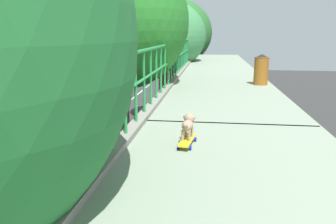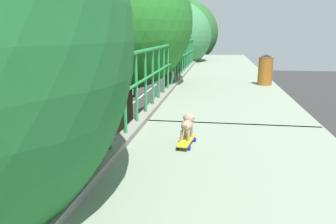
# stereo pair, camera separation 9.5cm
# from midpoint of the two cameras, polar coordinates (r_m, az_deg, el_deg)

# --- Properties ---
(overpass_deck) EXTENTS (2.94, 39.48, 0.54)m
(overpass_deck) POSITION_cam_midpoint_polar(r_m,az_deg,el_deg) (3.67, 11.74, -14.23)
(overpass_deck) COLOR gray
(overpass_deck) RESTS_ON bridge_pier
(green_railing) EXTENTS (0.20, 37.50, 1.17)m
(green_railing) POSITION_cam_midpoint_polar(r_m,az_deg,el_deg) (3.63, -10.80, -4.68)
(green_railing) COLOR gray
(green_railing) RESTS_ON overpass_deck
(car_grey_fifth) EXTENTS (1.87, 4.09, 1.38)m
(car_grey_fifth) POSITION_cam_midpoint_polar(r_m,az_deg,el_deg) (14.76, -17.50, -11.20)
(car_grey_fifth) COLOR slate
(car_grey_fifth) RESTS_ON ground
(car_silver_sixth) EXTENTS (1.82, 3.96, 1.39)m
(car_silver_sixth) POSITION_cam_midpoint_polar(r_m,az_deg,el_deg) (19.13, -23.30, -6.04)
(car_silver_sixth) COLOR #B3B8B9
(car_silver_sixth) RESTS_ON ground
(car_blue_seventh) EXTENTS (1.92, 4.00, 1.36)m
(car_blue_seventh) POSITION_cam_midpoint_polar(r_m,az_deg,el_deg) (20.49, -9.53, -3.78)
(car_blue_seventh) COLOR navy
(car_blue_seventh) RESTS_ON ground
(city_bus) EXTENTS (2.71, 11.27, 3.55)m
(city_bus) POSITION_cam_midpoint_polar(r_m,az_deg,el_deg) (32.24, -9.75, 4.94)
(city_bus) COLOR white
(city_bus) RESTS_ON ground
(roadside_tree_mid) EXTENTS (3.92, 3.92, 8.88)m
(roadside_tree_mid) POSITION_cam_midpoint_polar(r_m,az_deg,el_deg) (9.48, -7.71, 14.66)
(roadside_tree_mid) COLOR #47402B
(roadside_tree_mid) RESTS_ON ground
(roadside_tree_far) EXTENTS (4.50, 4.50, 8.43)m
(roadside_tree_far) POSITION_cam_midpoint_polar(r_m,az_deg,el_deg) (17.62, 0.20, 12.92)
(roadside_tree_far) COLOR brown
(roadside_tree_far) RESTS_ON ground
(roadside_tree_farthest) EXTENTS (5.65, 5.65, 9.19)m
(roadside_tree_farthest) POSITION_cam_midpoint_polar(r_m,az_deg,el_deg) (24.84, 2.10, 13.46)
(roadside_tree_farthest) COLOR brown
(roadside_tree_farthest) RESTS_ON ground
(toy_skateboard) EXTENTS (0.23, 0.55, 0.08)m
(toy_skateboard) POSITION_cam_midpoint_polar(r_m,az_deg,el_deg) (4.29, 3.87, -4.98)
(toy_skateboard) COLOR yellow
(toy_skateboard) RESTS_ON overpass_deck
(small_dog) EXTENTS (0.18, 0.37, 0.32)m
(small_dog) POSITION_cam_midpoint_polar(r_m,az_deg,el_deg) (4.28, 4.04, -2.02)
(small_dog) COLOR #A28169
(small_dog) RESTS_ON toy_skateboard
(litter_bin) EXTENTS (0.40, 0.40, 0.86)m
(litter_bin) POSITION_cam_midpoint_polar(r_m,az_deg,el_deg) (9.67, 16.82, 7.09)
(litter_bin) COLOR #96561B
(litter_bin) RESTS_ON overpass_deck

